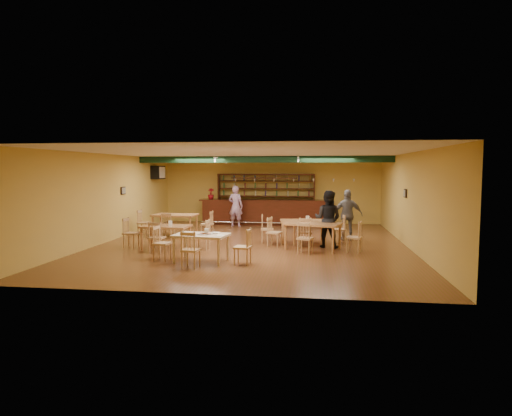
# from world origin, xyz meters

# --- Properties ---
(floor) EXTENTS (12.00, 12.00, 0.00)m
(floor) POSITION_xyz_m (0.00, 0.00, 0.00)
(floor) COLOR brown
(floor) RESTS_ON ground
(ceiling_beam) EXTENTS (10.00, 0.30, 0.25)m
(ceiling_beam) POSITION_xyz_m (0.00, 2.80, 2.87)
(ceiling_beam) COLOR black
(ceiling_beam) RESTS_ON ceiling
(track_rail_left) EXTENTS (0.05, 2.50, 0.05)m
(track_rail_left) POSITION_xyz_m (-1.80, 3.40, 2.94)
(track_rail_left) COLOR white
(track_rail_left) RESTS_ON ceiling
(track_rail_right) EXTENTS (0.05, 2.50, 0.05)m
(track_rail_right) POSITION_xyz_m (1.40, 3.40, 2.94)
(track_rail_right) COLOR white
(track_rail_right) RESTS_ON ceiling
(ac_unit) EXTENTS (0.34, 0.70, 0.48)m
(ac_unit) POSITION_xyz_m (-4.80, 4.20, 2.35)
(ac_unit) COLOR white
(ac_unit) RESTS_ON wall_left
(picture_left) EXTENTS (0.04, 0.34, 0.28)m
(picture_left) POSITION_xyz_m (-4.97, 1.00, 1.70)
(picture_left) COLOR black
(picture_left) RESTS_ON wall_left
(picture_right) EXTENTS (0.04, 0.34, 0.28)m
(picture_right) POSITION_xyz_m (4.97, 0.50, 1.70)
(picture_right) COLOR black
(picture_right) RESTS_ON wall_right
(bar_counter) EXTENTS (5.81, 0.85, 1.13)m
(bar_counter) POSITION_xyz_m (-0.21, 5.15, 0.56)
(bar_counter) COLOR #37170B
(bar_counter) RESTS_ON ground
(back_bar_hutch) EXTENTS (4.49, 0.40, 2.28)m
(back_bar_hutch) POSITION_xyz_m (-0.21, 5.78, 1.14)
(back_bar_hutch) COLOR #37170B
(back_bar_hutch) RESTS_ON ground
(poinsettia) EXTENTS (0.36, 0.36, 0.50)m
(poinsettia) POSITION_xyz_m (-2.66, 5.15, 1.38)
(poinsettia) COLOR maroon
(poinsettia) RESTS_ON bar_counter
(dining_table_a) EXTENTS (1.63, 1.01, 0.80)m
(dining_table_a) POSITION_xyz_m (-3.16, 1.48, 0.40)
(dining_table_a) COLOR #A6643A
(dining_table_a) RESTS_ON ground
(dining_table_b) EXTENTS (1.62, 1.08, 0.76)m
(dining_table_b) POSITION_xyz_m (1.66, 0.48, 0.38)
(dining_table_b) COLOR #A6643A
(dining_table_b) RESTS_ON ground
(dining_table_c) EXTENTS (1.51, 0.96, 0.73)m
(dining_table_c) POSITION_xyz_m (-2.56, -1.24, 0.37)
(dining_table_c) COLOR #A6643A
(dining_table_c) RESTS_ON ground
(dining_table_d) EXTENTS (1.87, 1.43, 0.83)m
(dining_table_d) POSITION_xyz_m (1.99, -0.75, 0.41)
(dining_table_d) COLOR #A6643A
(dining_table_d) RESTS_ON ground
(near_table) EXTENTS (1.51, 1.07, 0.75)m
(near_table) POSITION_xyz_m (-0.96, -3.04, 0.38)
(near_table) COLOR tan
(near_table) RESTS_ON ground
(pizza_tray) EXTENTS (0.42, 0.42, 0.01)m
(pizza_tray) POSITION_xyz_m (-0.86, -3.04, 0.76)
(pizza_tray) COLOR silver
(pizza_tray) RESTS_ON near_table
(parmesan_shaker) EXTENTS (0.08, 0.08, 0.11)m
(parmesan_shaker) POSITION_xyz_m (-1.41, -3.19, 0.81)
(parmesan_shaker) COLOR #EAE5C6
(parmesan_shaker) RESTS_ON near_table
(napkin_stack) EXTENTS (0.23, 0.19, 0.03)m
(napkin_stack) POSITION_xyz_m (-0.60, -2.84, 0.77)
(napkin_stack) COLOR white
(napkin_stack) RESTS_ON near_table
(pizza_server) EXTENTS (0.33, 0.17, 0.00)m
(pizza_server) POSITION_xyz_m (-0.70, -2.99, 0.77)
(pizza_server) COLOR silver
(pizza_server) RESTS_ON pizza_tray
(side_plate) EXTENTS (0.25, 0.25, 0.01)m
(side_plate) POSITION_xyz_m (-0.40, -3.24, 0.76)
(side_plate) COLOR white
(side_plate) RESTS_ON near_table
(patron_bar) EXTENTS (0.72, 0.54, 1.78)m
(patron_bar) POSITION_xyz_m (-1.37, 4.33, 0.89)
(patron_bar) COLOR #9A4FAC
(patron_bar) RESTS_ON ground
(patron_right_a) EXTENTS (1.05, 0.93, 1.81)m
(patron_right_a) POSITION_xyz_m (2.46, -0.32, 0.91)
(patron_right_a) COLOR black
(patron_right_a) RESTS_ON ground
(patron_right_b) EXTENTS (1.07, 0.51, 1.77)m
(patron_right_b) POSITION_xyz_m (3.19, 1.25, 0.89)
(patron_right_b) COLOR slate
(patron_right_b) RESTS_ON ground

